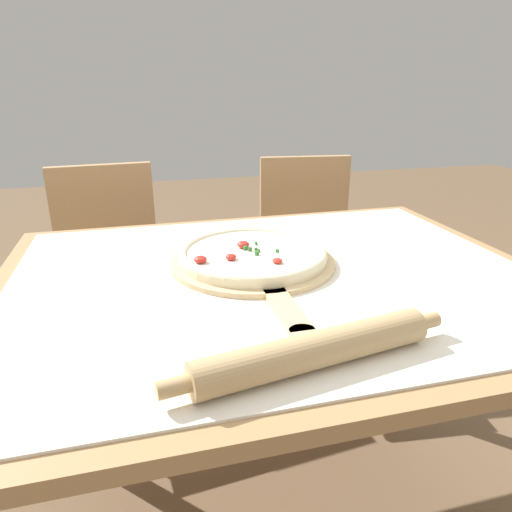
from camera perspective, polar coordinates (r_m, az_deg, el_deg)
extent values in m
cube|color=#A87F51|center=(1.03, 2.41, -3.24)|extent=(1.23, 0.96, 0.03)
cylinder|color=#A87F51|center=(1.58, -22.98, -11.72)|extent=(0.06, 0.06, 0.74)
cylinder|color=#A87F51|center=(1.76, 15.84, -7.20)|extent=(0.06, 0.06, 0.74)
cube|color=white|center=(1.03, 2.43, -2.35)|extent=(1.15, 0.88, 0.00)
cylinder|color=#D6B784|center=(1.08, -0.40, -0.64)|extent=(0.39, 0.39, 0.01)
cube|color=#D6B784|center=(0.86, 3.85, -6.77)|extent=(0.04, 0.18, 0.01)
cylinder|color=#D6B784|center=(0.78, 5.90, -9.66)|extent=(0.05, 0.05, 0.01)
cylinder|color=beige|center=(1.08, -0.40, 0.05)|extent=(0.35, 0.35, 0.02)
torus|color=beige|center=(1.07, -0.40, 0.45)|extent=(0.35, 0.35, 0.02)
cylinder|color=white|center=(1.07, -0.40, 0.53)|extent=(0.31, 0.31, 0.00)
ellipsoid|color=red|center=(1.00, 2.79, -0.58)|extent=(0.02, 0.02, 0.01)
ellipsoid|color=red|center=(1.01, -6.97, -0.42)|extent=(0.03, 0.03, 0.01)
ellipsoid|color=red|center=(1.09, -1.61, 1.46)|extent=(0.03, 0.03, 0.02)
ellipsoid|color=red|center=(1.02, -3.16, -0.11)|extent=(0.02, 0.02, 0.01)
cube|color=#387533|center=(1.11, 0.02, 1.59)|extent=(0.00, 0.01, 0.01)
cube|color=#387533|center=(1.05, 0.12, 0.35)|extent=(0.01, 0.01, 0.01)
cube|color=#387533|center=(1.07, 0.35, 0.67)|extent=(0.01, 0.01, 0.01)
cube|color=#387533|center=(1.07, -0.73, 0.85)|extent=(0.01, 0.01, 0.01)
cube|color=#387533|center=(1.08, -1.35, 0.99)|extent=(0.01, 0.01, 0.01)
cube|color=#387533|center=(1.06, 2.68, 0.63)|extent=(0.01, 0.01, 0.01)
cube|color=#387533|center=(1.08, -0.01, 0.86)|extent=(0.01, 0.00, 0.01)
cylinder|color=tan|center=(0.70, 7.34, -11.61)|extent=(0.39, 0.12, 0.06)
cylinder|color=tan|center=(0.63, -10.30, -15.80)|extent=(0.05, 0.03, 0.03)
cylinder|color=tan|center=(0.82, 20.42, -7.68)|extent=(0.05, 0.03, 0.03)
cube|color=tan|center=(1.78, -17.25, -4.61)|extent=(0.43, 0.43, 0.02)
cube|color=tan|center=(1.87, -18.35, 4.11)|extent=(0.38, 0.07, 0.44)
cylinder|color=tan|center=(1.75, -21.48, -14.06)|extent=(0.04, 0.04, 0.43)
cylinder|color=tan|center=(1.76, -10.80, -12.74)|extent=(0.04, 0.04, 0.43)
cylinder|color=tan|center=(2.03, -21.41, -9.04)|extent=(0.04, 0.04, 0.43)
cylinder|color=tan|center=(2.03, -12.32, -7.93)|extent=(0.04, 0.04, 0.43)
cube|color=tan|center=(1.89, 7.03, -2.22)|extent=(0.44, 0.44, 0.02)
cube|color=tan|center=(1.98, 6.01, 5.99)|extent=(0.38, 0.08, 0.44)
cylinder|color=tan|center=(1.82, 3.02, -10.98)|extent=(0.04, 0.04, 0.43)
cylinder|color=tan|center=(1.90, 12.69, -10.05)|extent=(0.04, 0.04, 0.43)
cylinder|color=tan|center=(2.10, 1.40, -6.42)|extent=(0.04, 0.04, 0.43)
cylinder|color=tan|center=(2.17, 9.83, -5.80)|extent=(0.04, 0.04, 0.43)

